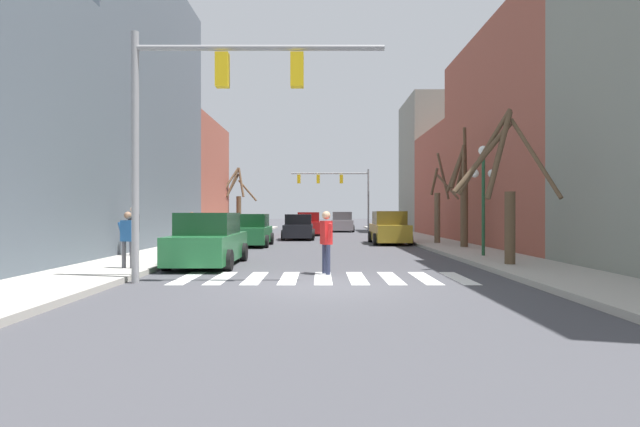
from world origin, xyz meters
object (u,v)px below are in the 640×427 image
car_parked_right_mid (389,229)px  car_parked_right_far (250,231)px  traffic_signal_far (339,185)px  pedestrian_waiting_at_curb (192,227)px  pedestrian_crossing_street (326,237)px  pedestrian_on_right_sidewalk (134,226)px  traffic_signal_near (207,102)px  street_tree_right_near (439,207)px  street_lamp_right_corner (484,177)px  car_at_intersection (342,222)px  pedestrian_on_left_sidewalk (128,235)px  street_tree_right_far (238,201)px  car_parked_left_near (299,228)px  street_tree_right_mid (463,193)px  car_parked_right_near (309,224)px  car_driving_away_lane (209,241)px  street_tree_left_near (503,189)px

car_parked_right_mid → car_parked_right_far: bearing=104.2°
traffic_signal_far → pedestrian_waiting_at_curb: traffic_signal_far is taller
pedestrian_crossing_street → pedestrian_on_right_sidewalk: pedestrian_on_right_sidewalk is taller
traffic_signal_near → street_tree_right_near: traffic_signal_near is taller
street_lamp_right_corner → car_at_intersection: bearing=98.8°
pedestrian_on_left_sidewalk → street_tree_right_far: (-1.28, 26.63, 1.55)m
car_at_intersection → pedestrian_on_left_sidewalk: car_at_intersection is taller
car_parked_left_near → car_at_intersection: size_ratio=1.00×
traffic_signal_near → pedestrian_waiting_at_curb: bearing=106.4°
pedestrian_crossing_street → street_tree_right_mid: (6.43, 9.00, 1.56)m
traffic_signal_near → street_lamp_right_corner: traffic_signal_near is taller
pedestrian_on_right_sidewalk → street_tree_right_near: (13.17, 7.69, 0.82)m
car_parked_right_near → street_tree_right_near: (7.09, -12.02, 1.23)m
car_parked_right_far → car_parked_left_near: bearing=-19.3°
car_parked_right_mid → street_tree_right_near: (2.41, -1.33, 1.21)m
traffic_signal_near → pedestrian_crossing_street: 4.87m
traffic_signal_far → car_parked_right_mid: traffic_signal_far is taller
car_driving_away_lane → street_lamp_right_corner: bearing=-77.9°
car_at_intersection → car_driving_away_lane: (-5.62, -28.48, -0.02)m
car_at_intersection → car_parked_right_mid: (1.86, -17.28, 0.01)m
pedestrian_crossing_street → pedestrian_on_right_sidewalk: 8.40m
traffic_signal_near → car_parked_right_mid: 17.02m
car_driving_away_lane → street_tree_right_near: bearing=-45.0°
car_driving_away_lane → car_parked_right_near: bearing=-7.3°
car_parked_right_near → pedestrian_on_right_sidewalk: bearing=-17.1°
car_parked_left_near → car_parked_right_far: bearing=-19.3°
pedestrian_on_right_sidewalk → street_tree_right_near: street_tree_right_near is taller
street_tree_right_mid → car_parked_right_mid: bearing=121.8°
pedestrian_on_left_sidewalk → car_parked_right_far: bearing=97.8°
street_tree_left_near → street_tree_right_mid: bearing=82.7°
car_driving_away_lane → street_tree_right_near: street_tree_right_near is taller
traffic_signal_near → street_lamp_right_corner: (8.83, 6.13, -1.44)m
car_parked_right_mid → pedestrian_on_left_sidewalk: size_ratio=2.75×
car_parked_right_far → street_tree_right_near: street_tree_right_near is taller
car_parked_right_far → pedestrian_crossing_street: 12.19m
car_at_intersection → pedestrian_crossing_street: (-1.79, -30.75, 0.23)m
car_parked_left_near → pedestrian_waiting_at_curb: 10.71m
car_at_intersection → street_tree_right_near: street_tree_right_near is taller
street_tree_right_mid → traffic_signal_far: bearing=100.6°
car_at_intersection → car_driving_away_lane: size_ratio=0.90×
car_parked_right_far → street_tree_left_near: size_ratio=0.87×
car_parked_right_mid → street_tree_right_near: bearing=-118.9°
car_at_intersection → street_tree_right_far: bearing=114.2°
car_parked_right_mid → street_tree_left_near: street_tree_left_near is taller
pedestrian_on_right_sidewalk → street_tree_right_near: bearing=-110.1°
car_parked_right_near → car_parked_right_mid: car_parked_right_mid is taller
pedestrian_on_left_sidewalk → street_tree_right_mid: bearing=53.3°
car_driving_away_lane → car_parked_right_mid: size_ratio=1.08×
car_at_intersection → street_tree_right_far: 9.76m
car_driving_away_lane → pedestrian_waiting_at_curb: (-2.07, 5.92, 0.30)m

